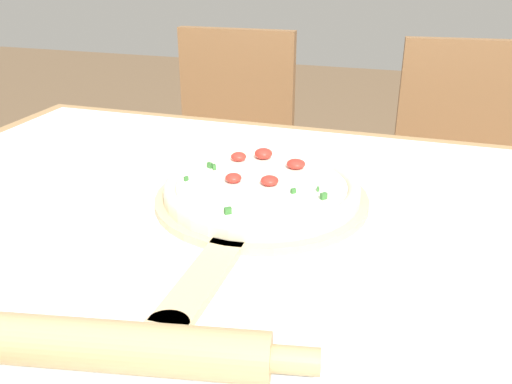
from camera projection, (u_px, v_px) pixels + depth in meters
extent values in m
cube|color=#A87F51|center=(271.00, 225.00, 0.83)|extent=(1.42, 0.91, 0.03)
cylinder|color=#A87F51|center=(84.00, 249.00, 1.51)|extent=(0.06, 0.06, 0.73)
cube|color=silver|center=(271.00, 215.00, 0.82)|extent=(1.34, 0.83, 0.00)
cylinder|color=#D6B784|center=(262.00, 198.00, 0.85)|extent=(0.33, 0.33, 0.01)
cube|color=#D6B784|center=(203.00, 279.00, 0.64)|extent=(0.04, 0.19, 0.01)
cylinder|color=#D6B784|center=(167.00, 329.00, 0.56)|extent=(0.05, 0.05, 0.01)
cylinder|color=beige|center=(262.00, 190.00, 0.85)|extent=(0.31, 0.31, 0.02)
torus|color=beige|center=(262.00, 186.00, 0.84)|extent=(0.31, 0.31, 0.02)
cylinder|color=white|center=(262.00, 185.00, 0.84)|extent=(0.27, 0.27, 0.00)
ellipsoid|color=red|center=(270.00, 180.00, 0.84)|extent=(0.03, 0.03, 0.01)
ellipsoid|color=red|center=(263.00, 154.00, 0.94)|extent=(0.03, 0.03, 0.02)
ellipsoid|color=red|center=(296.00, 164.00, 0.90)|extent=(0.03, 0.03, 0.01)
ellipsoid|color=red|center=(233.00, 178.00, 0.85)|extent=(0.03, 0.03, 0.01)
ellipsoid|color=red|center=(239.00, 156.00, 0.93)|extent=(0.03, 0.03, 0.01)
cube|color=#387533|center=(228.00, 211.00, 0.75)|extent=(0.01, 0.01, 0.01)
cube|color=#387533|center=(214.00, 167.00, 0.90)|extent=(0.01, 0.01, 0.01)
cube|color=#387533|center=(274.00, 182.00, 0.84)|extent=(0.01, 0.01, 0.01)
cube|color=#387533|center=(318.00, 189.00, 0.82)|extent=(0.01, 0.01, 0.01)
cube|color=#387533|center=(210.00, 165.00, 0.90)|extent=(0.01, 0.01, 0.01)
cube|color=#387533|center=(186.00, 179.00, 0.85)|extent=(0.01, 0.01, 0.01)
cube|color=#387533|center=(324.00, 196.00, 0.79)|extent=(0.01, 0.01, 0.01)
cube|color=#387533|center=(293.00, 191.00, 0.81)|extent=(0.01, 0.01, 0.01)
cylinder|color=tan|center=(69.00, 343.00, 0.51)|extent=(0.39, 0.12, 0.05)
cylinder|color=tan|center=(296.00, 360.00, 0.49)|extent=(0.05, 0.03, 0.03)
cube|color=brown|center=(221.00, 184.00, 1.71)|extent=(0.41, 0.41, 0.02)
cube|color=brown|center=(237.00, 98.00, 1.77)|extent=(0.38, 0.05, 0.44)
cylinder|color=brown|center=(158.00, 266.00, 1.70)|extent=(0.04, 0.04, 0.44)
cylinder|color=brown|center=(256.00, 281.00, 1.62)|extent=(0.04, 0.04, 0.44)
cylinder|color=brown|center=(195.00, 221.00, 1.98)|extent=(0.04, 0.04, 0.44)
cylinder|color=brown|center=(280.00, 232.00, 1.90)|extent=(0.04, 0.04, 0.44)
cube|color=brown|center=(461.00, 215.00, 1.51)|extent=(0.44, 0.44, 0.02)
cube|color=brown|center=(464.00, 117.00, 1.58)|extent=(0.38, 0.08, 0.44)
cylinder|color=brown|center=(395.00, 311.00, 1.49)|extent=(0.04, 0.04, 0.44)
cylinder|color=brown|center=(392.00, 252.00, 1.78)|extent=(0.04, 0.04, 0.44)
cylinder|color=brown|center=(495.00, 263.00, 1.72)|extent=(0.04, 0.04, 0.44)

